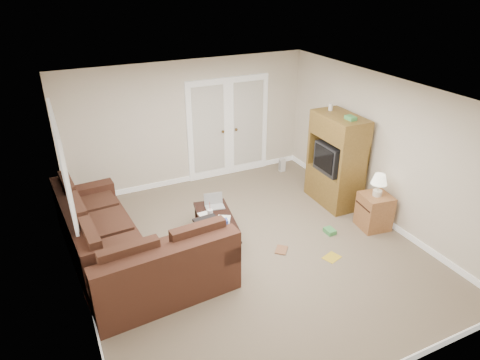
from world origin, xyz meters
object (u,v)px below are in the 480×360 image
sectional_sofa (126,249)px  tv_armoire (336,160)px  side_cabinet (375,209)px  coffee_table (216,226)px

sectional_sofa → tv_armoire: 4.04m
sectional_sofa → side_cabinet: bearing=-13.1°
coffee_table → tv_armoire: size_ratio=0.62×
sectional_sofa → coffee_table: size_ratio=2.65×
coffee_table → side_cabinet: (2.57, -0.84, 0.12)m
side_cabinet → tv_armoire: bearing=102.2°
coffee_table → tv_armoire: bearing=14.7°
tv_armoire → side_cabinet: (0.08, -1.05, -0.50)m
sectional_sofa → coffee_table: 1.51m
sectional_sofa → coffee_table: (1.49, 0.20, -0.12)m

